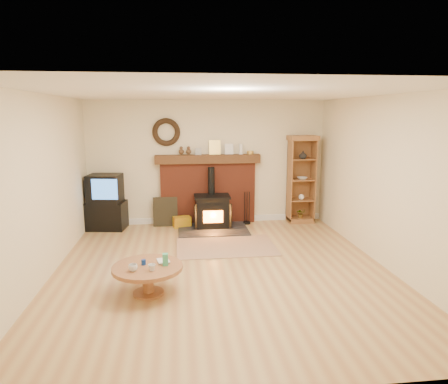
{
  "coord_description": "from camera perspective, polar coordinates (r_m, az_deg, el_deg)",
  "views": [
    {
      "loc": [
        -0.62,
        -5.66,
        2.32
      ],
      "look_at": [
        0.15,
        1.0,
        1.0
      ],
      "focal_mm": 32.0,
      "sensor_mm": 36.0,
      "label": 1
    }
  ],
  "objects": [
    {
      "name": "leaning_painting",
      "position": [
        8.46,
        -8.38,
        -2.79
      ],
      "size": [
        0.51,
        0.14,
        0.6
      ],
      "primitive_type": "cube",
      "rotation": [
        -0.17,
        0.0,
        0.0
      ],
      "color": "black",
      "rests_on": "ground"
    },
    {
      "name": "area_rug",
      "position": [
        7.15,
        0.26,
        -7.76
      ],
      "size": [
        1.74,
        1.2,
        0.01
      ],
      "primitive_type": "cube",
      "rotation": [
        0.0,
        0.0,
        0.0
      ],
      "color": "brown",
      "rests_on": "ground"
    },
    {
      "name": "fire_tools",
      "position": [
        8.57,
        3.28,
        -3.68
      ],
      "size": [
        0.16,
        0.16,
        0.7
      ],
      "color": "black",
      "rests_on": "ground"
    },
    {
      "name": "tv_unit",
      "position": [
        8.45,
        -16.54,
        -1.52
      ],
      "size": [
        0.84,
        0.64,
        1.12
      ],
      "color": "black",
      "rests_on": "ground"
    },
    {
      "name": "coffee_table",
      "position": [
        5.35,
        -10.84,
        -11.04
      ],
      "size": [
        0.91,
        0.91,
        0.55
      ],
      "color": "brown",
      "rests_on": "ground"
    },
    {
      "name": "ground",
      "position": [
        6.15,
        -0.32,
        -11.05
      ],
      "size": [
        5.5,
        5.5,
        0.0
      ],
      "primitive_type": "plane",
      "color": "#A97746",
      "rests_on": "ground"
    },
    {
      "name": "chimney_breast",
      "position": [
        8.49,
        -2.29,
        0.81
      ],
      "size": [
        2.2,
        0.22,
        1.78
      ],
      "color": "maroon",
      "rests_on": "ground"
    },
    {
      "name": "wood_stove",
      "position": [
        8.2,
        -1.7,
        -2.94
      ],
      "size": [
        1.4,
        1.0,
        1.24
      ],
      "color": "black",
      "rests_on": "ground"
    },
    {
      "name": "firelog_box",
      "position": [
        8.36,
        -6.02,
        -4.28
      ],
      "size": [
        0.39,
        0.29,
        0.22
      ],
      "primitive_type": "cube",
      "rotation": [
        0.0,
        0.0,
        0.2
      ],
      "color": "#C0C809",
      "rests_on": "ground"
    },
    {
      "name": "room_shell",
      "position": [
        5.82,
        -0.62,
        5.17
      ],
      "size": [
        5.02,
        5.52,
        2.61
      ],
      "color": "beige",
      "rests_on": "ground"
    },
    {
      "name": "curio_cabinet",
      "position": [
        8.73,
        10.94,
        1.81
      ],
      "size": [
        0.6,
        0.43,
        1.87
      ],
      "color": "brown",
      "rests_on": "ground"
    }
  ]
}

